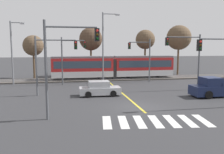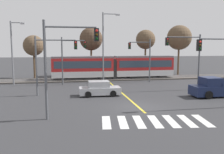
{
  "view_description": "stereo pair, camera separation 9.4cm",
  "coord_description": "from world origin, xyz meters",
  "px_view_note": "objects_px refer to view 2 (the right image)",
  "views": [
    {
      "loc": [
        -5.78,
        -18.55,
        5.02
      ],
      "look_at": [
        -0.84,
        7.67,
        1.6
      ],
      "focal_mm": 38.0,
      "sensor_mm": 36.0,
      "label": 1
    },
    {
      "loc": [
        -5.68,
        -18.57,
        5.02
      ],
      "look_at": [
        -0.84,
        7.67,
        1.6
      ],
      "focal_mm": 38.0,
      "sensor_mm": 36.0,
      "label": 2
    }
  ],
  "objects_px": {
    "bare_tree_far_west": "(34,46)",
    "bare_tree_east": "(146,40)",
    "traffic_light_near_right": "(224,59)",
    "traffic_light_mid_left": "(51,56)",
    "traffic_light_mid_right": "(188,53)",
    "traffic_light_far_left": "(70,54)",
    "pickup_truck": "(216,88)",
    "traffic_light_far_right": "(143,54)",
    "traffic_light_near_left": "(63,55)",
    "bare_tree_far_east": "(179,38)",
    "street_lamp_centre": "(105,43)",
    "bare_tree_west": "(91,39)",
    "sedan_crossing": "(100,89)",
    "street_lamp_west": "(13,49)",
    "light_rail_tram": "(114,66)"
  },
  "relations": [
    {
      "from": "traffic_light_far_left",
      "to": "traffic_light_near_left",
      "type": "height_order",
      "value": "traffic_light_near_left"
    },
    {
      "from": "traffic_light_near_left",
      "to": "traffic_light_far_left",
      "type": "bearing_deg",
      "value": 87.64
    },
    {
      "from": "pickup_truck",
      "to": "traffic_light_far_right",
      "type": "relative_size",
      "value": 0.89
    },
    {
      "from": "sedan_crossing",
      "to": "bare_tree_east",
      "type": "relative_size",
      "value": 0.53
    },
    {
      "from": "traffic_light_mid_right",
      "to": "traffic_light_far_right",
      "type": "relative_size",
      "value": 1.05
    },
    {
      "from": "bare_tree_west",
      "to": "bare_tree_far_east",
      "type": "relative_size",
      "value": 0.94
    },
    {
      "from": "traffic_light_near_left",
      "to": "traffic_light_mid_right",
      "type": "bearing_deg",
      "value": 31.71
    },
    {
      "from": "street_lamp_west",
      "to": "bare_tree_far_west",
      "type": "distance_m",
      "value": 6.55
    },
    {
      "from": "traffic_light_near_right",
      "to": "street_lamp_centre",
      "type": "bearing_deg",
      "value": 114.66
    },
    {
      "from": "traffic_light_far_left",
      "to": "traffic_light_near_left",
      "type": "relative_size",
      "value": 0.92
    },
    {
      "from": "traffic_light_near_left",
      "to": "bare_tree_east",
      "type": "xyz_separation_m",
      "value": [
        13.95,
        24.18,
        1.8
      ]
    },
    {
      "from": "traffic_light_far_left",
      "to": "bare_tree_far_east",
      "type": "height_order",
      "value": "bare_tree_far_east"
    },
    {
      "from": "bare_tree_west",
      "to": "bare_tree_east",
      "type": "distance_m",
      "value": 9.69
    },
    {
      "from": "street_lamp_west",
      "to": "bare_tree_east",
      "type": "xyz_separation_m",
      "value": [
        20.65,
        7.67,
        1.55
      ]
    },
    {
      "from": "bare_tree_west",
      "to": "traffic_light_near_left",
      "type": "bearing_deg",
      "value": -100.01
    },
    {
      "from": "pickup_truck",
      "to": "traffic_light_mid_right",
      "type": "xyz_separation_m",
      "value": [
        -1.2,
        3.78,
        3.47
      ]
    },
    {
      "from": "light_rail_tram",
      "to": "traffic_light_mid_left",
      "type": "distance_m",
      "value": 13.81
    },
    {
      "from": "traffic_light_near_left",
      "to": "street_lamp_west",
      "type": "distance_m",
      "value": 17.82
    },
    {
      "from": "traffic_light_mid_right",
      "to": "traffic_light_near_left",
      "type": "xyz_separation_m",
      "value": [
        -13.84,
        -8.55,
        0.14
      ]
    },
    {
      "from": "traffic_light_mid_right",
      "to": "traffic_light_far_left",
      "type": "bearing_deg",
      "value": 153.2
    },
    {
      "from": "pickup_truck",
      "to": "street_lamp_west",
      "type": "height_order",
      "value": "street_lamp_west"
    },
    {
      "from": "street_lamp_centre",
      "to": "bare_tree_east",
      "type": "distance_m",
      "value": 11.46
    },
    {
      "from": "traffic_light_far_right",
      "to": "bare_tree_far_west",
      "type": "distance_m",
      "value": 17.3
    },
    {
      "from": "traffic_light_far_left",
      "to": "street_lamp_west",
      "type": "height_order",
      "value": "street_lamp_west"
    },
    {
      "from": "traffic_light_far_left",
      "to": "traffic_light_mid_left",
      "type": "bearing_deg",
      "value": -106.8
    },
    {
      "from": "traffic_light_mid_right",
      "to": "bare_tree_far_west",
      "type": "relative_size",
      "value": 0.94
    },
    {
      "from": "traffic_light_mid_left",
      "to": "street_lamp_centre",
      "type": "distance_m",
      "value": 10.68
    },
    {
      "from": "sedan_crossing",
      "to": "traffic_light_far_right",
      "type": "relative_size",
      "value": 0.69
    },
    {
      "from": "bare_tree_far_west",
      "to": "bare_tree_far_east",
      "type": "bearing_deg",
      "value": 0.86
    },
    {
      "from": "light_rail_tram",
      "to": "bare_tree_east",
      "type": "height_order",
      "value": "bare_tree_east"
    },
    {
      "from": "traffic_light_far_left",
      "to": "bare_tree_far_west",
      "type": "bearing_deg",
      "value": 126.51
    },
    {
      "from": "traffic_light_mid_left",
      "to": "street_lamp_west",
      "type": "relative_size",
      "value": 0.73
    },
    {
      "from": "sedan_crossing",
      "to": "traffic_light_near_left",
      "type": "bearing_deg",
      "value": -115.3
    },
    {
      "from": "light_rail_tram",
      "to": "bare_tree_east",
      "type": "bearing_deg",
      "value": 37.09
    },
    {
      "from": "traffic_light_near_left",
      "to": "bare_tree_far_east",
      "type": "relative_size",
      "value": 0.77
    },
    {
      "from": "bare_tree_west",
      "to": "bare_tree_east",
      "type": "xyz_separation_m",
      "value": [
        9.69,
        0.04,
        -0.05
      ]
    },
    {
      "from": "light_rail_tram",
      "to": "traffic_light_near_right",
      "type": "xyz_separation_m",
      "value": [
        5.53,
        -18.46,
        1.98
      ]
    },
    {
      "from": "bare_tree_east",
      "to": "bare_tree_far_east",
      "type": "distance_m",
      "value": 5.98
    },
    {
      "from": "street_lamp_centre",
      "to": "bare_tree_east",
      "type": "bearing_deg",
      "value": 41.76
    },
    {
      "from": "traffic_light_far_right",
      "to": "sedan_crossing",
      "type": "bearing_deg",
      "value": -131.12
    },
    {
      "from": "pickup_truck",
      "to": "traffic_light_far_right",
      "type": "height_order",
      "value": "traffic_light_far_right"
    },
    {
      "from": "street_lamp_west",
      "to": "street_lamp_centre",
      "type": "xyz_separation_m",
      "value": [
        12.13,
        0.06,
        0.8
      ]
    },
    {
      "from": "sedan_crossing",
      "to": "traffic_light_near_right",
      "type": "bearing_deg",
      "value": -36.03
    },
    {
      "from": "traffic_light_near_right",
      "to": "traffic_light_mid_left",
      "type": "xyz_separation_m",
      "value": [
        -14.15,
        7.86,
        0.04
      ]
    },
    {
      "from": "traffic_light_mid_left",
      "to": "traffic_light_near_left",
      "type": "bearing_deg",
      "value": -80.57
    },
    {
      "from": "traffic_light_far_left",
      "to": "bare_tree_east",
      "type": "distance_m",
      "value": 16.2
    },
    {
      "from": "bare_tree_far_west",
      "to": "bare_tree_east",
      "type": "height_order",
      "value": "bare_tree_east"
    },
    {
      "from": "traffic_light_near_right",
      "to": "traffic_light_near_left",
      "type": "height_order",
      "value": "traffic_light_near_left"
    },
    {
      "from": "bare_tree_far_west",
      "to": "sedan_crossing",
      "type": "bearing_deg",
      "value": -61.28
    },
    {
      "from": "traffic_light_near_left",
      "to": "traffic_light_far_right",
      "type": "height_order",
      "value": "traffic_light_near_left"
    }
  ]
}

